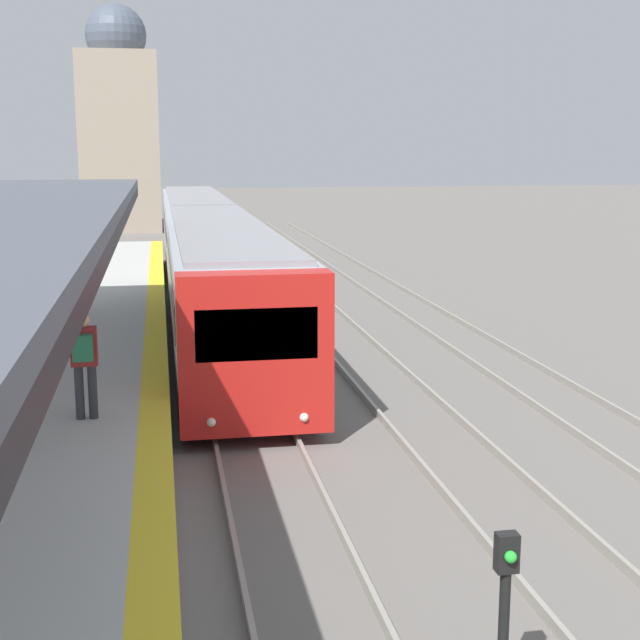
% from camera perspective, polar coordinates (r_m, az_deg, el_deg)
% --- Properties ---
extents(person_on_platform, '(0.40, 0.40, 1.66)m').
position_cam_1_polar(person_on_platform, '(14.12, -14.86, -2.32)').
color(person_on_platform, '#2D2D33').
rests_on(person_on_platform, station_platform).
extents(train_near, '(2.67, 33.58, 3.18)m').
position_cam_1_polar(train_near, '(31.56, -7.36, 4.71)').
color(train_near, red).
rests_on(train_near, ground_plane).
extents(signal_post_near, '(0.20, 0.21, 1.76)m').
position_cam_1_polar(signal_post_near, '(8.55, 11.75, -17.31)').
color(signal_post_near, black).
rests_on(signal_post_near, ground_plane).
extents(distant_domed_building, '(4.84, 4.84, 13.85)m').
position_cam_1_polar(distant_domed_building, '(58.33, -12.71, 12.06)').
color(distant_domed_building, gray).
rests_on(distant_domed_building, ground_plane).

